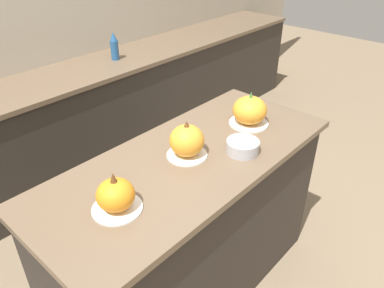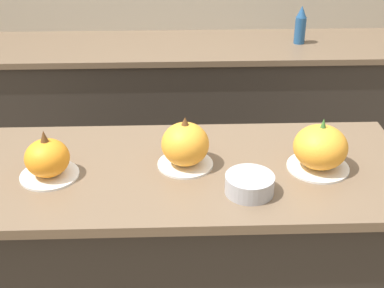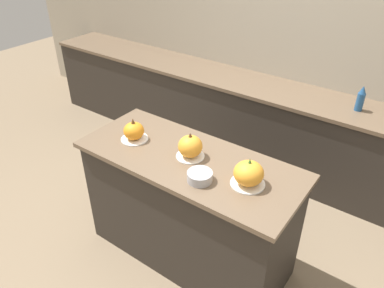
{
  "view_description": "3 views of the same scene",
  "coord_description": "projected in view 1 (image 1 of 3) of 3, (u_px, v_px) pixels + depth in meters",
  "views": [
    {
      "loc": [
        -1.11,
        -1.02,
        1.94
      ],
      "look_at": [
        0.01,
        -0.0,
        1.01
      ],
      "focal_mm": 35.0,
      "sensor_mm": 36.0,
      "label": 1
    },
    {
      "loc": [
        -0.03,
        -1.62,
        1.93
      ],
      "look_at": [
        0.02,
        -0.03,
        1.05
      ],
      "focal_mm": 50.0,
      "sensor_mm": 36.0,
      "label": 2
    },
    {
      "loc": [
        1.26,
        -1.7,
        2.4
      ],
      "look_at": [
        0.01,
        0.03,
        1.04
      ],
      "focal_mm": 35.0,
      "sensor_mm": 36.0,
      "label": 3
    }
  ],
  "objects": [
    {
      "name": "wall_back",
      "position": [
        1.0,
        27.0,
        2.69
      ],
      "size": [
        8.0,
        0.06,
        2.5
      ],
      "color": "#B2A893",
      "rests_on": "ground_plane"
    },
    {
      "name": "pumpkin_cake_left",
      "position": [
        116.0,
        196.0,
        1.45
      ],
      "size": [
        0.2,
        0.2,
        0.18
      ],
      "color": "white",
      "rests_on": "kitchen_island"
    },
    {
      "name": "pumpkin_cake_right",
      "position": [
        250.0,
        111.0,
        2.05
      ],
      "size": [
        0.22,
        0.22,
        0.19
      ],
      "color": "white",
      "rests_on": "kitchen_island"
    },
    {
      "name": "ground_plane",
      "position": [
        190.0,
        285.0,
        2.3
      ],
      "size": [
        12.0,
        12.0,
        0.0
      ],
      "primitive_type": "plane",
      "color": "#847056"
    },
    {
      "name": "bottle_tall",
      "position": [
        114.0,
        47.0,
        3.09
      ],
      "size": [
        0.07,
        0.07,
        0.23
      ],
      "color": "#235184",
      "rests_on": "back_counter"
    },
    {
      "name": "mixing_bowl",
      "position": [
        243.0,
        147.0,
        1.82
      ],
      "size": [
        0.16,
        0.16,
        0.06
      ],
      "color": "#ADADB2",
      "rests_on": "kitchen_island"
    },
    {
      "name": "pumpkin_cake_center",
      "position": [
        187.0,
        141.0,
        1.77
      ],
      "size": [
        0.2,
        0.2,
        0.19
      ],
      "color": "white",
      "rests_on": "kitchen_island"
    },
    {
      "name": "back_counter",
      "position": [
        48.0,
        138.0,
        2.92
      ],
      "size": [
        6.0,
        0.6,
        0.9
      ],
      "color": "#2D2823",
      "rests_on": "ground_plane"
    },
    {
      "name": "kitchen_island",
      "position": [
        190.0,
        228.0,
        2.05
      ],
      "size": [
        1.61,
        0.68,
        0.94
      ],
      "color": "#2D2823",
      "rests_on": "ground_plane"
    }
  ]
}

